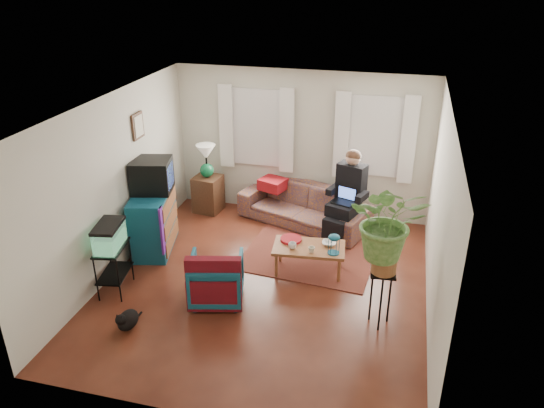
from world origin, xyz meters
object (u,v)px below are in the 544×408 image
(armchair, at_px, (216,277))
(sofa, at_px, (304,200))
(coffee_table, at_px, (309,259))
(aquarium_stand, at_px, (114,269))
(plant_stand, at_px, (380,298))
(dresser, at_px, (153,221))
(side_table, at_px, (208,194))

(armchair, bearing_deg, sofa, -119.21)
(sofa, relative_size, coffee_table, 2.18)
(aquarium_stand, xyz_separation_m, plant_stand, (3.64, 0.15, 0.05))
(armchair, distance_m, plant_stand, 2.18)
(armchair, xyz_separation_m, coffee_table, (1.08, 1.00, -0.14))
(plant_stand, bearing_deg, dresser, 163.35)
(coffee_table, xyz_separation_m, plant_stand, (1.10, -1.00, 0.18))
(sofa, height_order, armchair, sofa)
(sofa, relative_size, plant_stand, 2.90)
(sofa, height_order, aquarium_stand, sofa)
(plant_stand, bearing_deg, sofa, 120.17)
(armchair, xyz_separation_m, plant_stand, (2.18, 0.01, 0.03))
(plant_stand, bearing_deg, coffee_table, 137.88)
(side_table, xyz_separation_m, aquarium_stand, (-0.35, -2.77, 0.01))
(coffee_table, bearing_deg, sofa, 98.01)
(side_table, relative_size, armchair, 0.93)
(sofa, xyz_separation_m, plant_stand, (1.48, -2.55, -0.05))
(side_table, relative_size, dresser, 0.63)
(side_table, bearing_deg, plant_stand, -38.53)
(sofa, bearing_deg, side_table, -162.59)
(dresser, height_order, plant_stand, dresser)
(aquarium_stand, distance_m, armchair, 1.46)
(sofa, bearing_deg, dresser, -126.10)
(aquarium_stand, bearing_deg, plant_stand, -8.11)
(sofa, distance_m, coffee_table, 1.62)
(dresser, bearing_deg, plant_stand, -29.87)
(side_table, bearing_deg, dresser, -102.49)
(side_table, height_order, coffee_table, side_table)
(aquarium_stand, height_order, plant_stand, plant_stand)
(coffee_table, bearing_deg, aquarium_stand, -161.51)
(plant_stand, bearing_deg, armchair, -179.83)
(sofa, distance_m, dresser, 2.60)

